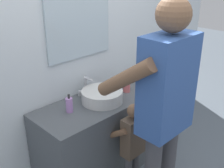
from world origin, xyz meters
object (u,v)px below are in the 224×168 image
(toothbrush_cup, at_px, (127,87))
(child_toddler, at_px, (132,141))
(adult_parent, at_px, (164,99))
(soap_bottle, at_px, (69,105))

(toothbrush_cup, relative_size, child_toddler, 0.23)
(toothbrush_cup, xyz_separation_m, child_toddler, (-0.32, -0.37, -0.31))
(child_toddler, bearing_deg, adult_parent, -95.31)
(soap_bottle, xyz_separation_m, child_toddler, (0.33, -0.44, -0.32))
(soap_bottle, bearing_deg, adult_parent, -67.88)
(toothbrush_cup, height_order, adult_parent, adult_parent)
(toothbrush_cup, distance_m, child_toddler, 0.58)
(child_toddler, xyz_separation_m, adult_parent, (-0.03, -0.31, 0.54))
(soap_bottle, height_order, adult_parent, adult_parent)
(soap_bottle, bearing_deg, child_toddler, -52.64)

